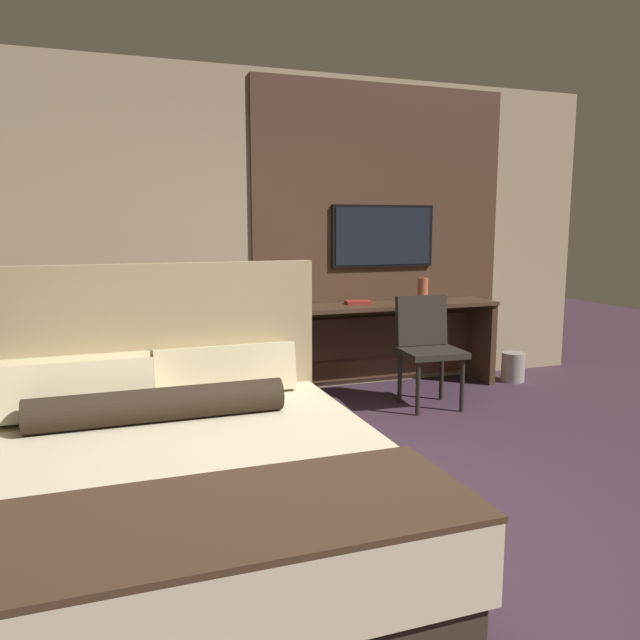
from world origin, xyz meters
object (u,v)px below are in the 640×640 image
desk_chair (426,340)px  book (358,302)px  desk (390,330)px  vase_tall (423,290)px  bed (168,486)px  tv (383,236)px  waste_bin (513,367)px

desk_chair → book: bearing=125.3°
desk → vase_tall: vase_tall is taller
desk_chair → book: (-0.36, 0.60, 0.26)m
desk → book: book is taller
bed → tv: size_ratio=2.09×
tv → desk_chair: (0.05, -0.76, -0.84)m
desk → book: 0.41m
tv → desk_chair: bearing=-86.4°
desk_chair → vase_tall: (0.25, 0.54, 0.36)m
desk_chair → waste_bin: size_ratio=3.25×
desk_chair → desk: bearing=98.9°
desk_chair → vase_tall: vase_tall is taller
waste_bin → book: bearing=172.7°
vase_tall → tv: bearing=143.4°
vase_tall → waste_bin: 1.21m
book → waste_bin: (1.54, -0.20, -0.67)m
vase_tall → waste_bin: bearing=-8.4°
bed → desk: size_ratio=1.07×
waste_bin → desk: bearing=171.7°
tv → waste_bin: bearing=-16.4°
desk → vase_tall: bearing=-8.0°
vase_tall → bed: bearing=-138.2°
bed → desk: (2.25, 2.32, 0.22)m
bed → vase_tall: size_ratio=9.52×
bed → book: (1.93, 2.34, 0.48)m
bed → desk_chair: size_ratio=2.31×
bed → tv: tv is taller
bed → vase_tall: (2.55, 2.28, 0.58)m
desk → waste_bin: desk is taller
bed → vase_tall: 3.47m
desk → desk_chair: 0.58m
tv → vase_tall: bearing=-36.6°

